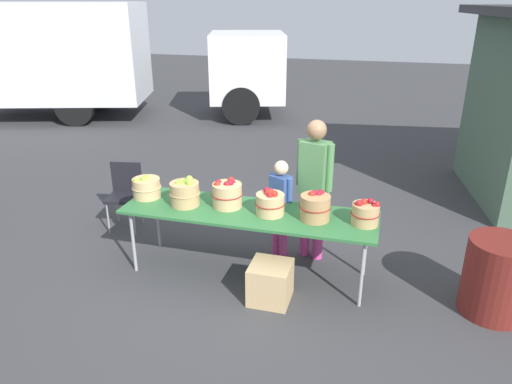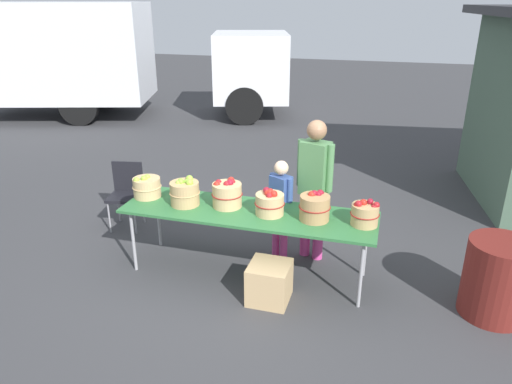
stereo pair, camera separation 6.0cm
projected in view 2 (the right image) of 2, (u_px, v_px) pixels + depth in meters
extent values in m
plane|color=#38383A|center=(248.00, 272.00, 5.30)|extent=(40.00, 40.00, 0.00)
cube|color=#2D6B38|center=(248.00, 212.00, 5.02)|extent=(2.70, 0.76, 0.03)
cylinder|color=#99999E|center=(133.00, 241.00, 5.22)|extent=(0.04, 0.04, 0.72)
cylinder|color=#99999E|center=(361.00, 275.00, 4.58)|extent=(0.04, 0.04, 0.72)
cylinder|color=#99999E|center=(159.00, 219.00, 5.75)|extent=(0.04, 0.04, 0.72)
cylinder|color=#99999E|center=(366.00, 246.00, 5.11)|extent=(0.04, 0.04, 0.72)
cylinder|color=tan|center=(147.00, 187.00, 5.34)|extent=(0.31, 0.31, 0.22)
torus|color=tan|center=(147.00, 187.00, 5.34)|extent=(0.33, 0.33, 0.01)
sphere|color=#8CB738|center=(144.00, 178.00, 5.26)|extent=(0.07, 0.07, 0.07)
sphere|color=#8CB738|center=(136.00, 180.00, 5.24)|extent=(0.07, 0.07, 0.07)
sphere|color=#8CB738|center=(144.00, 179.00, 5.27)|extent=(0.08, 0.08, 0.08)
sphere|color=#8CB738|center=(147.00, 177.00, 5.33)|extent=(0.07, 0.07, 0.07)
cylinder|color=tan|center=(185.00, 194.00, 5.13)|extent=(0.31, 0.31, 0.26)
torus|color=tan|center=(185.00, 192.00, 5.13)|extent=(0.33, 0.33, 0.01)
sphere|color=#8CB738|center=(190.00, 183.00, 5.04)|extent=(0.08, 0.08, 0.08)
sphere|color=#8CB738|center=(189.00, 179.00, 5.16)|extent=(0.08, 0.08, 0.08)
sphere|color=#7AA833|center=(181.00, 182.00, 5.07)|extent=(0.08, 0.08, 0.08)
sphere|color=#9EC647|center=(179.00, 183.00, 5.07)|extent=(0.07, 0.07, 0.07)
sphere|color=#8CB738|center=(187.00, 182.00, 5.10)|extent=(0.07, 0.07, 0.07)
cylinder|color=tan|center=(227.00, 195.00, 5.08)|extent=(0.31, 0.31, 0.26)
torus|color=maroon|center=(227.00, 194.00, 5.08)|extent=(0.33, 0.33, 0.01)
sphere|color=maroon|center=(230.00, 183.00, 5.03)|extent=(0.08, 0.08, 0.08)
sphere|color=maroon|center=(218.00, 183.00, 5.09)|extent=(0.07, 0.07, 0.07)
sphere|color=maroon|center=(232.00, 182.00, 5.09)|extent=(0.08, 0.08, 0.08)
sphere|color=#B22319|center=(217.00, 185.00, 5.02)|extent=(0.07, 0.07, 0.07)
sphere|color=maroon|center=(227.00, 184.00, 5.02)|extent=(0.07, 0.07, 0.07)
sphere|color=#B22319|center=(231.00, 180.00, 5.12)|extent=(0.08, 0.08, 0.08)
cylinder|color=tan|center=(270.00, 204.00, 4.90)|extent=(0.30, 0.30, 0.22)
torus|color=maroon|center=(270.00, 203.00, 4.90)|extent=(0.32, 0.32, 0.01)
sphere|color=#B22319|center=(270.00, 193.00, 4.84)|extent=(0.07, 0.07, 0.07)
sphere|color=maroon|center=(266.00, 190.00, 4.91)|extent=(0.07, 0.07, 0.07)
sphere|color=#B22319|center=(272.00, 195.00, 4.86)|extent=(0.07, 0.07, 0.07)
sphere|color=maroon|center=(269.00, 196.00, 4.81)|extent=(0.06, 0.06, 0.06)
sphere|color=#B22319|center=(274.00, 194.00, 4.82)|extent=(0.08, 0.08, 0.08)
sphere|color=#B22319|center=(270.00, 191.00, 4.90)|extent=(0.07, 0.07, 0.07)
sphere|color=#B22319|center=(268.00, 193.00, 4.85)|extent=(0.07, 0.07, 0.07)
cylinder|color=#A87F51|center=(315.00, 208.00, 4.78)|extent=(0.30, 0.30, 0.26)
torus|color=maroon|center=(315.00, 207.00, 4.77)|extent=(0.32, 0.32, 0.01)
sphere|color=maroon|center=(320.00, 193.00, 4.81)|extent=(0.08, 0.08, 0.08)
sphere|color=maroon|center=(319.00, 195.00, 4.76)|extent=(0.07, 0.07, 0.07)
sphere|color=maroon|center=(314.00, 193.00, 4.76)|extent=(0.07, 0.07, 0.07)
sphere|color=maroon|center=(316.00, 194.00, 4.78)|extent=(0.07, 0.07, 0.07)
sphere|color=#B22319|center=(312.00, 195.00, 4.76)|extent=(0.08, 0.08, 0.08)
cylinder|color=tan|center=(365.00, 215.00, 4.67)|extent=(0.27, 0.27, 0.21)
torus|color=maroon|center=(365.00, 214.00, 4.67)|extent=(0.29, 0.29, 0.01)
sphere|color=maroon|center=(376.00, 205.00, 4.60)|extent=(0.07, 0.07, 0.07)
sphere|color=maroon|center=(374.00, 208.00, 4.60)|extent=(0.07, 0.07, 0.07)
sphere|color=#B22319|center=(363.00, 203.00, 4.65)|extent=(0.07, 0.07, 0.07)
sphere|color=#B22319|center=(357.00, 205.00, 4.63)|extent=(0.07, 0.07, 0.07)
sphere|color=maroon|center=(358.00, 204.00, 4.61)|extent=(0.07, 0.07, 0.07)
sphere|color=maroon|center=(370.00, 202.00, 4.66)|extent=(0.06, 0.06, 0.06)
cylinder|color=#CC3F8C|center=(319.00, 227.00, 5.44)|extent=(0.12, 0.12, 0.80)
cylinder|color=#CC3F8C|center=(306.00, 224.00, 5.52)|extent=(0.12, 0.12, 0.80)
cube|color=#4C7F4C|center=(315.00, 168.00, 5.22)|extent=(0.35, 0.29, 0.60)
sphere|color=#936B4C|center=(317.00, 130.00, 5.05)|extent=(0.22, 0.22, 0.22)
cylinder|color=#4C7F4C|center=(330.00, 168.00, 5.12)|extent=(0.08, 0.08, 0.53)
cylinder|color=#4C7F4C|center=(301.00, 163.00, 5.29)|extent=(0.08, 0.08, 0.53)
cylinder|color=#CC3F8C|center=(284.00, 237.00, 5.45)|extent=(0.09, 0.09, 0.59)
cylinder|color=#CC3F8C|center=(276.00, 234.00, 5.53)|extent=(0.09, 0.09, 0.59)
cube|color=#334C8C|center=(281.00, 194.00, 5.29)|extent=(0.27, 0.24, 0.44)
sphere|color=beige|center=(281.00, 168.00, 5.17)|extent=(0.16, 0.16, 0.16)
cylinder|color=#334C8C|center=(289.00, 196.00, 5.20)|extent=(0.06, 0.06, 0.39)
cylinder|color=#334C8C|center=(272.00, 189.00, 5.37)|extent=(0.06, 0.06, 0.39)
cube|color=silver|center=(61.00, 52.00, 11.74)|extent=(4.66, 3.33, 2.30)
cube|color=silver|center=(251.00, 66.00, 11.93)|extent=(2.34, 2.54, 1.60)
cube|color=black|center=(285.00, 53.00, 11.82)|extent=(0.56, 1.70, 0.80)
cylinder|color=black|center=(245.00, 91.00, 13.11)|extent=(0.94, 0.53, 0.90)
cylinder|color=black|center=(244.00, 106.00, 11.35)|extent=(0.94, 0.53, 0.90)
cylinder|color=black|center=(102.00, 92.00, 13.06)|extent=(0.94, 0.53, 0.90)
cylinder|color=black|center=(79.00, 106.00, 11.30)|extent=(0.94, 0.53, 0.90)
cube|color=black|center=(125.00, 197.00, 6.18)|extent=(0.47, 0.47, 0.04)
cube|color=black|center=(128.00, 176.00, 6.26)|extent=(0.40, 0.10, 0.40)
cylinder|color=gray|center=(109.00, 218.00, 6.12)|extent=(0.02, 0.02, 0.42)
cylinder|color=gray|center=(135.00, 219.00, 6.09)|extent=(0.02, 0.02, 0.42)
cylinder|color=gray|center=(119.00, 207.00, 6.43)|extent=(0.02, 0.02, 0.42)
cylinder|color=gray|center=(143.00, 208.00, 6.40)|extent=(0.02, 0.02, 0.42)
cylinder|color=maroon|center=(497.00, 279.00, 4.47)|extent=(0.62, 0.62, 0.77)
cube|color=tan|center=(269.00, 282.00, 4.75)|extent=(0.40, 0.40, 0.40)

